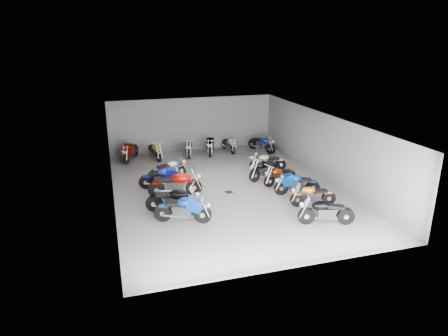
{
  "coord_description": "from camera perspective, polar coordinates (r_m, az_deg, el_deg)",
  "views": [
    {
      "loc": [
        -5.02,
        -16.49,
        6.67
      ],
      "look_at": [
        -0.08,
        -0.01,
        1.0
      ],
      "focal_mm": 32.0,
      "sensor_mm": 36.0,
      "label": 1
    }
  ],
  "objects": [
    {
      "name": "motorcycle_right_e",
      "position": [
        19.65,
        5.88,
        -0.13
      ],
      "size": [
        1.99,
        0.98,
        0.93
      ],
      "rotation": [
        0.0,
        0.0,
        1.98
      ],
      "color": "black",
      "rests_on": "ground"
    },
    {
      "name": "motorcycle_back_d",
      "position": [
        23.83,
        -1.9,
        3.3
      ],
      "size": [
        0.81,
        2.14,
        0.97
      ],
      "rotation": [
        0.0,
        0.0,
        2.83
      ],
      "color": "black",
      "rests_on": "ground"
    },
    {
      "name": "motorcycle_left_e",
      "position": [
        18.52,
        -8.8,
        -1.41
      ],
      "size": [
        2.09,
        0.65,
        0.93
      ],
      "rotation": [
        0.0,
        0.0,
        -1.81
      ],
      "color": "black",
      "rests_on": "ground"
    },
    {
      "name": "wall_back",
      "position": [
        24.54,
        -4.55,
        6.27
      ],
      "size": [
        10.0,
        0.1,
        3.2
      ],
      "primitive_type": "cube",
      "color": "slate",
      "rests_on": "ground"
    },
    {
      "name": "motorcycle_back_e",
      "position": [
        24.25,
        0.74,
        3.39
      ],
      "size": [
        0.41,
        1.89,
        0.83
      ],
      "rotation": [
        0.0,
        0.0,
        3.23
      ],
      "color": "black",
      "rests_on": "ground"
    },
    {
      "name": "motorcycle_back_a",
      "position": [
        23.15,
        -13.24,
        2.33
      ],
      "size": [
        1.0,
        2.02,
        0.94
      ],
      "rotation": [
        0.0,
        0.0,
        2.73
      ],
      "color": "black",
      "rests_on": "ground"
    },
    {
      "name": "motorcycle_back_f",
      "position": [
        24.32,
        5.43,
        3.49
      ],
      "size": [
        1.01,
        1.99,
        0.93
      ],
      "rotation": [
        0.0,
        0.0,
        3.57
      ],
      "color": "black",
      "rests_on": "ground"
    },
    {
      "name": "motorcycle_left_c",
      "position": [
        15.92,
        -7.19,
        -4.57
      ],
      "size": [
        2.1,
        1.05,
        0.98
      ],
      "rotation": [
        0.0,
        0.0,
        -1.99
      ],
      "color": "black",
      "rests_on": "ground"
    },
    {
      "name": "drain_grate",
      "position": [
        18.03,
        0.69,
        -3.44
      ],
      "size": [
        0.32,
        0.32,
        0.01
      ],
      "primitive_type": "cube",
      "color": "black",
      "rests_on": "ground"
    },
    {
      "name": "motorcycle_left_b",
      "position": [
        15.09,
        -5.83,
        -5.87
      ],
      "size": [
        2.09,
        0.97,
        0.97
      ],
      "rotation": [
        0.0,
        0.0,
        -1.96
      ],
      "color": "black",
      "rests_on": "ground"
    },
    {
      "name": "ceiling",
      "position": [
        17.57,
        0.24,
        6.93
      ],
      "size": [
        10.0,
        14.0,
        0.04
      ],
      "primitive_type": "cube",
      "color": "black",
      "rests_on": "wall_back"
    },
    {
      "name": "wall_left",
      "position": [
        17.25,
        -15.87,
        0.44
      ],
      "size": [
        0.1,
        14.0,
        3.2
      ],
      "primitive_type": "cube",
      "color": "slate",
      "rests_on": "ground"
    },
    {
      "name": "ground",
      "position": [
        18.48,
        0.23,
        -2.91
      ],
      "size": [
        14.0,
        14.0,
        0.0
      ],
      "primitive_type": "plane",
      "color": "gray",
      "rests_on": "ground"
    },
    {
      "name": "motorcycle_right_c",
      "position": [
        17.9,
        10.32,
        -2.25
      ],
      "size": [
        2.04,
        0.58,
        0.9
      ],
      "rotation": [
        0.0,
        0.0,
        1.37
      ],
      "color": "black",
      "rests_on": "ground"
    },
    {
      "name": "motorcycle_right_b",
      "position": [
        16.86,
        12.54,
        -3.8
      ],
      "size": [
        1.93,
        0.49,
        0.85
      ],
      "rotation": [
        0.0,
        0.0,
        1.41
      ],
      "color": "black",
      "rests_on": "ground"
    },
    {
      "name": "wall_right",
      "position": [
        19.94,
        14.13,
        2.96
      ],
      "size": [
        0.1,
        14.0,
        3.2
      ],
      "primitive_type": "cube",
      "color": "slate",
      "rests_on": "ground"
    },
    {
      "name": "motorcycle_back_b",
      "position": [
        23.08,
        -9.84,
        2.45
      ],
      "size": [
        0.56,
        2.05,
        0.91
      ],
      "rotation": [
        0.0,
        0.0,
        3.33
      ],
      "color": "black",
      "rests_on": "ground"
    },
    {
      "name": "motorcycle_right_f",
      "position": [
        20.92,
        6.21,
        0.89
      ],
      "size": [
        1.93,
        0.54,
        0.85
      ],
      "rotation": [
        0.0,
        0.0,
        1.38
      ],
      "color": "black",
      "rests_on": "ground"
    },
    {
      "name": "motorcycle_left_d",
      "position": [
        17.52,
        -6.9,
        -2.28
      ],
      "size": [
        2.36,
        0.57,
        1.04
      ],
      "rotation": [
        0.0,
        0.0,
        -1.71
      ],
      "color": "black",
      "rests_on": "ground"
    },
    {
      "name": "motorcycle_right_d",
      "position": [
        18.99,
        7.95,
        -1.05
      ],
      "size": [
        1.83,
        0.66,
        0.83
      ],
      "rotation": [
        0.0,
        0.0,
        1.86
      ],
      "color": "black",
      "rests_on": "ground"
    },
    {
      "name": "motorcycle_right_a",
      "position": [
        15.33,
        14.32,
        -6.05
      ],
      "size": [
        2.06,
        0.77,
        0.93
      ],
      "rotation": [
        0.0,
        0.0,
        1.27
      ],
      "color": "black",
      "rests_on": "ground"
    },
    {
      "name": "motorcycle_left_f",
      "position": [
        19.85,
        -7.87,
        -0.13
      ],
      "size": [
        1.93,
        0.62,
        0.86
      ],
      "rotation": [
        0.0,
        0.0,
        -1.32
      ],
      "color": "black",
      "rests_on": "ground"
    },
    {
      "name": "motorcycle_back_c",
      "position": [
        23.42,
        -4.96,
        2.85
      ],
      "size": [
        0.64,
        1.95,
        0.87
      ],
      "rotation": [
        0.0,
        0.0,
        2.88
      ],
      "color": "black",
      "rests_on": "ground"
    }
  ]
}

